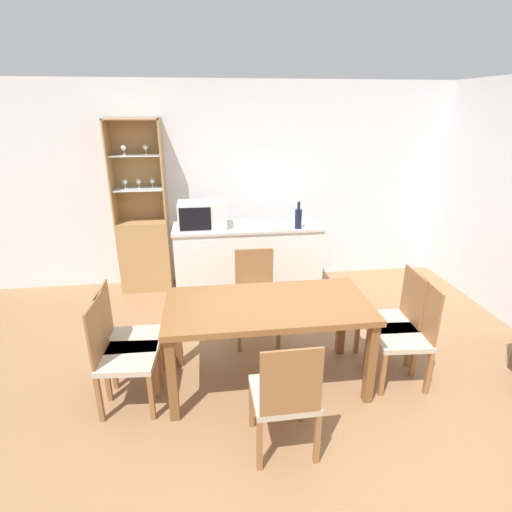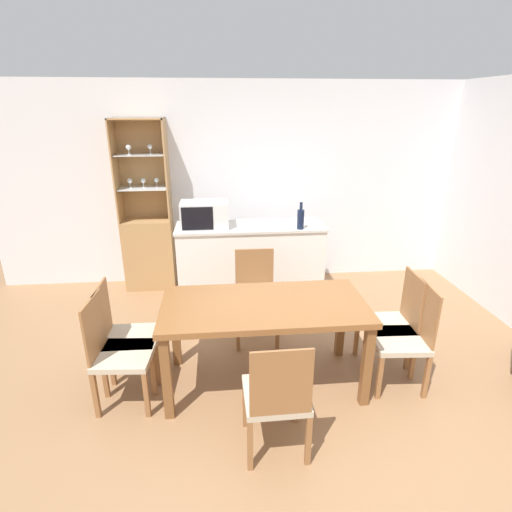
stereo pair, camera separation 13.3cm
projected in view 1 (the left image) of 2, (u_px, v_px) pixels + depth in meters
name	position (u px, v px, depth m)	size (l,w,h in m)	color
ground_plane	(298.00, 403.00, 3.21)	(18.00, 18.00, 0.00)	#936B47
wall_back	(256.00, 185.00, 5.20)	(6.80, 0.06, 2.55)	silver
kitchen_counter	(248.00, 262.00, 4.82)	(1.74, 0.55, 0.93)	white
display_cabinet	(145.00, 242.00, 5.06)	(0.62, 0.36, 2.11)	tan
dining_table	(268.00, 313.00, 3.23)	(1.65, 0.80, 0.76)	brown
dining_chair_head_near	(285.00, 396.00, 2.63)	(0.43, 0.43, 0.91)	#C1B299
dining_chair_side_right_far	(393.00, 320.00, 3.56)	(0.44, 0.44, 0.91)	#C1B299
dining_chair_side_left_near	(122.00, 355.00, 3.06)	(0.45, 0.45, 0.91)	#C1B299
dining_chair_side_right_near	(406.00, 335.00, 3.34)	(0.45, 0.45, 0.91)	#C1B299
dining_chair_head_far	(256.00, 297.00, 3.99)	(0.43, 0.43, 0.91)	#C1B299
dining_chair_side_left_far	(127.00, 338.00, 3.28)	(0.43, 0.43, 0.91)	#C1B299
microwave	(202.00, 215.00, 4.51)	(0.54, 0.34, 0.30)	silver
wine_bottle	(298.00, 218.00, 4.50)	(0.08, 0.08, 0.31)	#141E38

